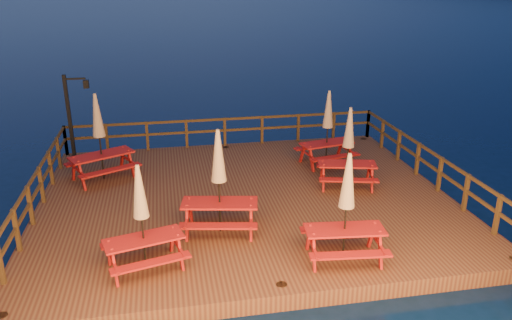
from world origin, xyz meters
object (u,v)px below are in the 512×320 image
at_px(picnic_table_1, 142,216).
at_px(picnic_table_0, 348,146).
at_px(lamp_post, 73,109).
at_px(picnic_table_2, 219,180).

bearing_deg(picnic_table_1, picnic_table_0, 15.62).
relative_size(lamp_post, picnic_table_2, 1.10).
relative_size(picnic_table_1, picnic_table_2, 0.91).
bearing_deg(lamp_post, picnic_table_2, -56.18).
bearing_deg(lamp_post, picnic_table_1, -72.32).
distance_m(lamp_post, picnic_table_1, 8.34).
height_order(lamp_post, picnic_table_0, lamp_post).
height_order(picnic_table_0, picnic_table_1, picnic_table_0).
bearing_deg(picnic_table_0, picnic_table_1, -136.23).
relative_size(picnic_table_0, picnic_table_2, 0.92).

